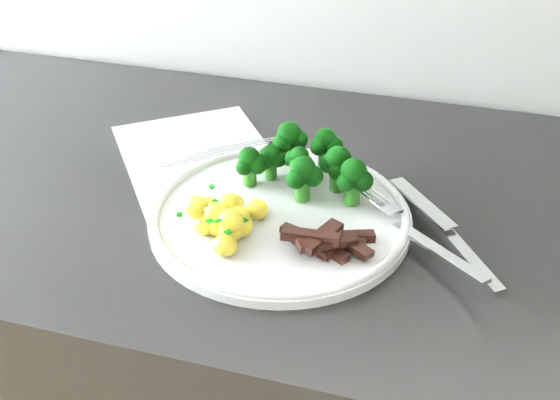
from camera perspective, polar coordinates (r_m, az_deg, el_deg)
name	(u,v)px	position (r m, az deg, el deg)	size (l,w,h in m)	color
recipe_paper	(202,160)	(0.94, -6.51, 3.27)	(0.33, 0.34, 0.00)	silver
plate	(280,215)	(0.82, 0.00, -1.24)	(0.31, 0.31, 0.02)	white
broccoli	(309,161)	(0.85, 2.45, 3.26)	(0.17, 0.11, 0.07)	#225F16
potatoes	(225,218)	(0.78, -4.61, -1.54)	(0.09, 0.11, 0.04)	yellow
beef_strips	(327,240)	(0.75, 3.89, -3.36)	(0.11, 0.07, 0.03)	black
fork	(421,236)	(0.78, 11.56, -2.93)	(0.16, 0.16, 0.02)	silver
knife	(456,244)	(0.80, 14.37, -3.52)	(0.15, 0.19, 0.02)	silver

